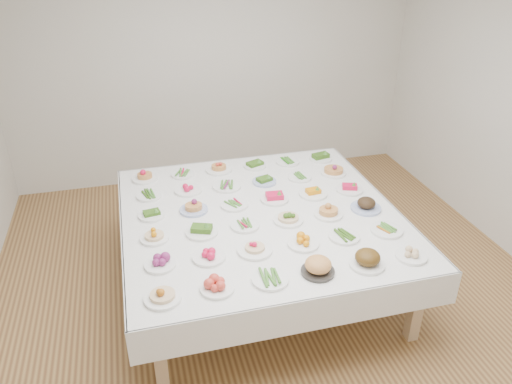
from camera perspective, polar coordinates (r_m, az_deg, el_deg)
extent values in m
plane|color=#A07842|center=(4.68, 1.59, -10.85)|extent=(5.00, 5.00, 0.00)
cube|color=beige|center=(6.26, -4.84, 13.82)|extent=(5.00, 0.02, 2.80)
cube|color=white|center=(4.32, 0.51, -2.78)|extent=(2.34, 2.34, 0.06)
cube|color=white|center=(5.38, -2.78, 2.43)|extent=(2.36, 0.02, 0.28)
cube|color=white|center=(3.49, 5.72, -13.93)|extent=(2.36, 0.02, 0.28)
cube|color=white|center=(4.78, 14.16, -1.98)|extent=(0.02, 2.36, 0.28)
cube|color=white|center=(4.27, -14.90, -6.02)|extent=(0.02, 2.36, 0.28)
cube|color=tan|center=(3.67, -10.97, -17.66)|extent=(0.09, 0.09, 0.69)
cube|color=tan|center=(4.16, 17.86, -12.09)|extent=(0.09, 0.09, 0.69)
cube|color=tan|center=(5.25, -12.90, -2.27)|extent=(0.09, 0.09, 0.69)
cube|color=tan|center=(5.61, 7.60, 0.32)|extent=(0.09, 0.09, 0.69)
cylinder|color=white|center=(3.44, -10.59, -11.85)|extent=(0.25, 0.25, 0.02)
cylinder|color=white|center=(3.47, -4.45, -10.93)|extent=(0.23, 0.23, 0.02)
cylinder|color=white|center=(3.54, 1.62, -9.99)|extent=(0.26, 0.26, 0.02)
cylinder|color=#2E2B29|center=(3.63, 7.06, -9.07)|extent=(0.24, 0.24, 0.02)
cylinder|color=white|center=(3.76, 12.54, -8.09)|extent=(0.26, 0.26, 0.02)
cylinder|color=white|center=(3.93, 17.29, -7.06)|extent=(0.23, 0.23, 0.02)
cylinder|color=white|center=(3.74, -10.89, -8.19)|extent=(0.23, 0.23, 0.02)
cylinder|color=white|center=(3.77, -5.39, -7.44)|extent=(0.25, 0.25, 0.02)
cylinder|color=white|center=(3.82, -0.14, -6.70)|extent=(0.27, 0.27, 0.02)
cylinder|color=white|center=(3.91, 5.40, -5.93)|extent=(0.24, 0.24, 0.02)
cylinder|color=white|center=(4.04, 10.03, -5.07)|extent=(0.24, 0.24, 0.02)
cylinder|color=white|center=(4.19, 14.67, -4.27)|extent=(0.26, 0.26, 0.02)
cylinder|color=white|center=(4.04, -11.51, -5.23)|extent=(0.22, 0.22, 0.02)
cylinder|color=white|center=(4.06, -6.21, -4.60)|extent=(0.26, 0.26, 0.02)
cylinder|color=white|center=(4.12, -1.27, -3.87)|extent=(0.24, 0.24, 0.02)
cylinder|color=white|center=(4.20, 3.70, -3.25)|extent=(0.25, 0.25, 0.02)
cylinder|color=white|center=(4.32, 8.26, -2.56)|extent=(0.24, 0.24, 0.02)
cylinder|color=#4C66B2|center=(4.46, 12.43, -1.85)|extent=(0.26, 0.26, 0.02)
cylinder|color=white|center=(4.35, -11.80, -2.64)|extent=(0.23, 0.23, 0.02)
cylinder|color=#4C66B2|center=(4.37, -7.11, -2.08)|extent=(0.24, 0.24, 0.02)
cylinder|color=white|center=(4.41, -2.50, -1.52)|extent=(0.24, 0.24, 0.02)
cylinder|color=white|center=(4.51, 2.12, -0.83)|extent=(0.25, 0.25, 0.02)
cylinder|color=white|center=(4.62, 6.53, -0.25)|extent=(0.26, 0.26, 0.02)
cylinder|color=white|center=(4.75, 10.62, 0.25)|extent=(0.25, 0.25, 0.02)
cylinder|color=white|center=(4.66, -12.12, -0.46)|extent=(0.23, 0.23, 0.02)
cylinder|color=white|center=(4.69, -7.76, 0.15)|extent=(0.25, 0.25, 0.02)
cylinder|color=white|center=(4.73, -3.35, 0.62)|extent=(0.26, 0.26, 0.02)
cylinder|color=#4C66B2|center=(4.81, 0.96, 1.16)|extent=(0.23, 0.23, 0.02)
cylinder|color=white|center=(4.91, 5.01, 1.65)|extent=(0.23, 0.23, 0.02)
cylinder|color=white|center=(5.04, 8.83, 2.13)|extent=(0.24, 0.24, 0.02)
cylinder|color=white|center=(4.99, -12.56, 1.47)|extent=(0.25, 0.25, 0.02)
cylinder|color=white|center=(5.01, -8.37, 1.98)|extent=(0.22, 0.22, 0.02)
cylinder|color=white|center=(5.06, -4.26, 2.51)|extent=(0.26, 0.26, 0.02)
cylinder|color=white|center=(5.13, -0.13, 2.97)|extent=(0.22, 0.22, 0.02)
cylinder|color=white|center=(5.23, 3.63, 3.43)|extent=(0.24, 0.24, 0.02)
cylinder|color=white|center=(5.34, 7.38, 3.78)|extent=(0.23, 0.23, 0.02)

